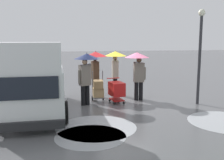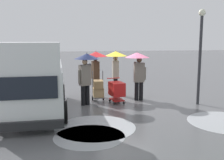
% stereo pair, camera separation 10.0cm
% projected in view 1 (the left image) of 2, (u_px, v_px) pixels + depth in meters
% --- Properties ---
extents(ground_plane, '(90.00, 90.00, 0.00)m').
position_uv_depth(ground_plane, '(124.00, 100.00, 11.93)').
color(ground_plane, '#5B5B5E').
extents(slush_patch_under_van, '(2.01, 2.01, 0.01)m').
position_uv_depth(slush_patch_under_van, '(91.00, 136.00, 7.46)').
color(slush_patch_under_van, '#999BA0').
rests_on(slush_patch_under_van, ground).
extents(slush_patch_mid_street, '(2.50, 2.50, 0.01)m').
position_uv_depth(slush_patch_mid_street, '(96.00, 127.00, 8.24)').
color(slush_patch_mid_street, '#ADAFB5').
rests_on(slush_patch_mid_street, ground).
extents(slush_patch_far_side, '(1.43, 1.43, 0.01)m').
position_uv_depth(slush_patch_far_side, '(50.00, 100.00, 11.91)').
color(slush_patch_far_side, silver).
rests_on(slush_patch_far_side, ground).
extents(cargo_van_parked_right, '(2.28, 5.38, 2.60)m').
position_uv_depth(cargo_van_parked_right, '(34.00, 82.00, 9.56)').
color(cargo_van_parked_right, white).
rests_on(cargo_van_parked_right, ground).
extents(shopping_cart_vendor, '(0.67, 0.90, 1.02)m').
position_uv_depth(shopping_cart_vendor, '(117.00, 90.00, 11.29)').
color(shopping_cart_vendor, red).
rests_on(shopping_cart_vendor, ground).
extents(hand_dolly_boxes, '(0.54, 0.72, 1.32)m').
position_uv_depth(hand_dolly_boxes, '(98.00, 89.00, 11.46)').
color(hand_dolly_boxes, '#515156').
rests_on(hand_dolly_boxes, ground).
extents(pedestrian_pink_side, '(1.04, 1.04, 2.15)m').
position_uv_depth(pedestrian_pink_side, '(115.00, 62.00, 12.66)').
color(pedestrian_pink_side, black).
rests_on(pedestrian_pink_side, ground).
extents(pedestrian_black_side, '(1.04, 1.04, 2.15)m').
position_uv_depth(pedestrian_black_side, '(86.00, 67.00, 10.79)').
color(pedestrian_black_side, black).
rests_on(pedestrian_black_side, ground).
extents(pedestrian_white_side, '(1.04, 1.04, 2.15)m').
position_uv_depth(pedestrian_white_side, '(95.00, 63.00, 12.34)').
color(pedestrian_white_side, black).
rests_on(pedestrian_white_side, ground).
extents(pedestrian_far_side, '(1.04, 1.04, 2.15)m').
position_uv_depth(pedestrian_far_side, '(138.00, 65.00, 11.62)').
color(pedestrian_far_side, black).
rests_on(pedestrian_far_side, ground).
extents(street_lamp, '(0.28, 0.28, 3.86)m').
position_uv_depth(street_lamp, '(200.00, 47.00, 10.80)').
color(street_lamp, '#2D2D33').
rests_on(street_lamp, ground).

